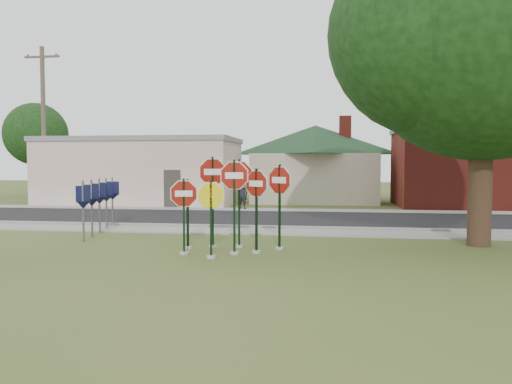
# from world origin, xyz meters

# --- Properties ---
(ground) EXTENTS (120.00, 120.00, 0.00)m
(ground) POSITION_xyz_m (0.00, 0.00, 0.00)
(ground) COLOR #354A1B
(ground) RESTS_ON ground
(sidewalk_near) EXTENTS (60.00, 1.60, 0.06)m
(sidewalk_near) POSITION_xyz_m (0.00, 5.50, 0.03)
(sidewalk_near) COLOR gray
(sidewalk_near) RESTS_ON ground
(road) EXTENTS (60.00, 7.00, 0.04)m
(road) POSITION_xyz_m (0.00, 10.00, 0.02)
(road) COLOR black
(road) RESTS_ON ground
(sidewalk_far) EXTENTS (60.00, 1.60, 0.06)m
(sidewalk_far) POSITION_xyz_m (0.00, 14.30, 0.03)
(sidewalk_far) COLOR gray
(sidewalk_far) RESTS_ON ground
(curb) EXTENTS (60.00, 0.20, 0.14)m
(curb) POSITION_xyz_m (0.00, 6.50, 0.07)
(curb) COLOR gray
(curb) RESTS_ON ground
(stop_sign_center) EXTENTS (1.10, 0.24, 2.76)m
(stop_sign_center) POSITION_xyz_m (0.29, 0.95, 1.74)
(stop_sign_center) COLOR #9D9B93
(stop_sign_center) RESTS_ON ground
(stop_sign_yellow) EXTENTS (0.99, 0.27, 2.20)m
(stop_sign_yellow) POSITION_xyz_m (-0.23, 0.32, 1.31)
(stop_sign_yellow) COLOR #9D9B93
(stop_sign_yellow) RESTS_ON ground
(stop_sign_left) EXTENTS (1.02, 0.29, 2.23)m
(stop_sign_left) POSITION_xyz_m (-1.11, 0.76, 1.34)
(stop_sign_left) COLOR #9D9B93
(stop_sign_left) RESTS_ON ground
(stop_sign_right) EXTENTS (0.92, 0.55, 2.51)m
(stop_sign_right) POSITION_xyz_m (0.86, 1.26, 1.55)
(stop_sign_right) COLOR #9D9B93
(stop_sign_right) RESTS_ON ground
(stop_sign_back_right) EXTENTS (1.13, 0.24, 2.79)m
(stop_sign_back_right) POSITION_xyz_m (0.22, 2.10, 1.77)
(stop_sign_back_right) COLOR #9D9B93
(stop_sign_back_right) RESTS_ON ground
(stop_sign_back_left) EXTENTS (1.04, 0.53, 2.87)m
(stop_sign_back_left) POSITION_xyz_m (-0.58, 2.00, 1.83)
(stop_sign_back_left) COLOR #9D9B93
(stop_sign_back_left) RESTS_ON ground
(stop_sign_far_right) EXTENTS (0.95, 0.67, 2.63)m
(stop_sign_far_right) POSITION_xyz_m (1.45, 1.93, 1.65)
(stop_sign_far_right) COLOR #9D9B93
(stop_sign_far_right) RESTS_ON ground
(stop_sign_far_left) EXTENTS (0.38, 0.98, 2.18)m
(stop_sign_far_left) POSITION_xyz_m (-1.26, 1.65, 1.31)
(stop_sign_far_left) COLOR #9D9B93
(stop_sign_far_left) RESTS_ON ground
(route_sign_row) EXTENTS (1.43, 4.63, 2.00)m
(route_sign_row) POSITION_xyz_m (-5.40, 4.50, 1.22)
(route_sign_row) COLOR #59595E
(route_sign_row) RESTS_ON ground
(building_stucco) EXTENTS (12.20, 6.20, 4.20)m
(building_stucco) POSITION_xyz_m (-9.00, 18.00, 2.15)
(building_stucco) COLOR silver
(building_stucco) RESTS_ON ground
(building_house) EXTENTS (11.60, 11.60, 6.20)m
(building_house) POSITION_xyz_m (2.00, 22.00, 3.65)
(building_house) COLOR #BAAC94
(building_house) RESTS_ON ground
(building_brick) EXTENTS (10.20, 6.20, 4.75)m
(building_brick) POSITION_xyz_m (12.00, 18.50, 2.40)
(building_brick) COLOR maroon
(building_brick) RESTS_ON ground
(oak_tree) EXTENTS (11.87, 11.27, 10.89)m
(oak_tree) POSITION_xyz_m (7.50, 3.50, 6.75)
(oak_tree) COLOR black
(oak_tree) RESTS_ON ground
(utility_pole_near) EXTENTS (2.20, 0.26, 9.50)m
(utility_pole_near) POSITION_xyz_m (-14.00, 15.20, 4.97)
(utility_pole_near) COLOR #4A3C31
(utility_pole_near) RESTS_ON ground
(bg_tree_left) EXTENTS (4.90, 4.90, 7.35)m
(bg_tree_left) POSITION_xyz_m (-20.00, 24.00, 4.88)
(bg_tree_left) COLOR black
(bg_tree_left) RESTS_ON ground
(pedestrian) EXTENTS (0.74, 0.64, 1.73)m
(pedestrian) POSITION_xyz_m (-1.81, 14.49, 0.92)
(pedestrian) COLOR black
(pedestrian) RESTS_ON sidewalk_far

